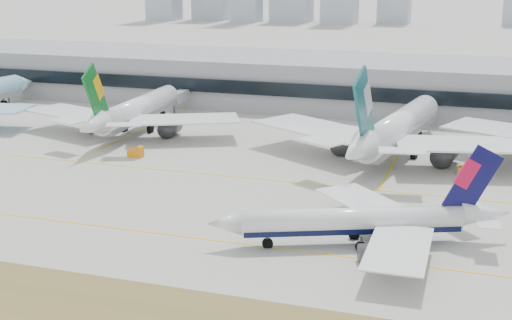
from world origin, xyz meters
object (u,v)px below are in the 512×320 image
(widebody_eva, at_px, (135,112))
(widebody_cathay, at_px, (396,130))
(taxiing_airliner, at_px, (363,221))
(terminal, at_px, (324,82))

(widebody_eva, height_order, widebody_cathay, widebody_cathay)
(taxiing_airliner, xyz_separation_m, widebody_eva, (-71.19, 59.55, 1.84))
(widebody_eva, bearing_deg, terminal, -38.32)
(widebody_eva, bearing_deg, taxiing_airliner, -133.17)
(taxiing_airliner, bearing_deg, terminal, -96.80)
(widebody_eva, relative_size, widebody_cathay, 0.89)
(widebody_eva, xyz_separation_m, widebody_cathay, (68.88, -3.88, 0.79))
(terminal, bearing_deg, widebody_cathay, -62.37)
(taxiing_airliner, distance_m, widebody_cathay, 55.77)
(widebody_eva, xyz_separation_m, terminal, (38.29, 54.55, 1.73))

